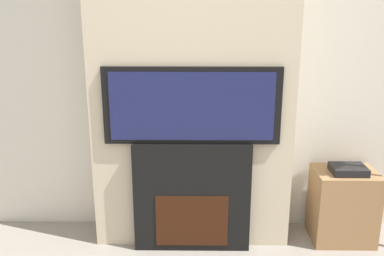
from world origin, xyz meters
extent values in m
cube|color=silver|center=(0.00, 2.03, 1.35)|extent=(6.00, 0.06, 2.70)
cube|color=beige|center=(0.00, 1.84, 1.35)|extent=(1.30, 0.31, 2.70)
cube|color=black|center=(0.00, 1.69, 0.37)|extent=(0.76, 0.14, 0.74)
cube|color=#33160A|center=(0.00, 1.61, 0.22)|extent=(0.47, 0.01, 0.35)
cube|color=black|center=(0.00, 1.69, 0.98)|extent=(1.10, 0.06, 0.49)
cube|color=#191E4C|center=(0.00, 1.65, 0.98)|extent=(1.01, 0.01, 0.43)
cube|color=#997047|center=(1.04, 1.79, 0.25)|extent=(0.41, 0.32, 0.50)
cube|color=black|center=(1.04, 1.76, 0.53)|extent=(0.23, 0.18, 0.05)
camera|label=1|loc=(0.03, -0.89, 1.59)|focal=40.00mm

